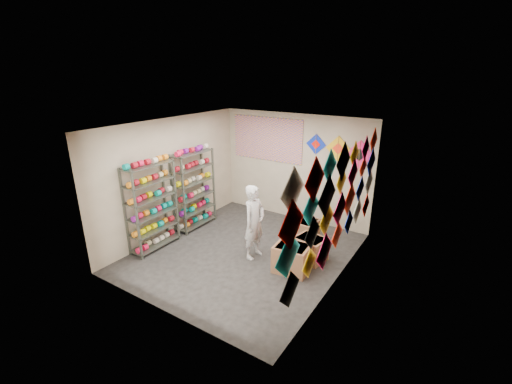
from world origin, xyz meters
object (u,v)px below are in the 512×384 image
Objects in this scene: shelf_rack_front at (152,207)px; carton_c at (305,230)px; shopkeeper at (254,222)px; carton_a at (292,258)px; carton_b at (310,249)px; shelf_rack_back at (194,190)px.

shelf_rack_front is 3.44× the size of carton_c.
shopkeeper is 2.40× the size of carton_a.
carton_c is at bearing 38.62° from shelf_rack_front.
carton_c is (-0.46, 0.74, -0.00)m from carton_b.
carton_a is (2.94, -0.53, -0.68)m from shelf_rack_back.
shopkeeper is (2.03, 0.84, -0.17)m from shelf_rack_front.
shelf_rack_back is 3.15m from carton_b.
shopkeeper reaches higher than carton_a.
shelf_rack_back is 2.94× the size of carton_a.
shopkeeper is at bearing 170.18° from carton_a.
shelf_rack_back is at bearing -168.31° from carton_b.
shopkeeper is 1.47m from carton_c.
carton_b reaches higher than carton_c.
shelf_rack_front reaches higher than carton_a.
shelf_rack_front is 1.22× the size of shopkeeper.
shopkeeper reaches higher than carton_c.
shelf_rack_back is at bearing 90.00° from shelf_rack_front.
shelf_rack_front is 3.20× the size of carton_b.
shopkeeper is at bearing -109.96° from carton_c.
carton_b is (3.07, 1.35, -0.71)m from shelf_rack_front.
shelf_rack_back is (0.00, 1.30, 0.00)m from shelf_rack_front.
shelf_rack_back is at bearing 164.56° from carton_a.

